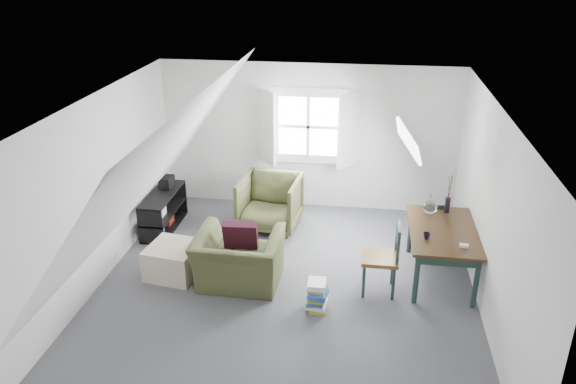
% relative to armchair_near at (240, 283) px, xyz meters
% --- Properties ---
extents(floor, '(5.50, 5.50, 0.00)m').
position_rel_armchair_near_xyz_m(floor, '(0.63, -0.09, 0.00)').
color(floor, '#49494D').
rests_on(floor, ground).
extents(ceiling, '(5.50, 5.50, 0.00)m').
position_rel_armchair_near_xyz_m(ceiling, '(0.63, -0.09, 2.50)').
color(ceiling, white).
rests_on(ceiling, wall_back).
extents(wall_back, '(5.00, 0.00, 5.00)m').
position_rel_armchair_near_xyz_m(wall_back, '(0.63, 2.66, 1.25)').
color(wall_back, silver).
rests_on(wall_back, ground).
extents(wall_front, '(5.00, 0.00, 5.00)m').
position_rel_armchair_near_xyz_m(wall_front, '(0.63, -2.84, 1.25)').
color(wall_front, silver).
rests_on(wall_front, ground).
extents(wall_left, '(0.00, 5.50, 5.50)m').
position_rel_armchair_near_xyz_m(wall_left, '(-1.87, -0.09, 1.25)').
color(wall_left, silver).
rests_on(wall_left, ground).
extents(wall_right, '(0.00, 5.50, 5.50)m').
position_rel_armchair_near_xyz_m(wall_right, '(3.13, -0.09, 1.25)').
color(wall_right, silver).
rests_on(wall_right, ground).
extents(slope_left, '(3.19, 5.50, 4.48)m').
position_rel_armchair_near_xyz_m(slope_left, '(-0.92, -0.09, 1.78)').
color(slope_left, white).
rests_on(slope_left, wall_left).
extents(slope_right, '(3.19, 5.50, 4.48)m').
position_rel_armchair_near_xyz_m(slope_right, '(2.18, -0.09, 1.78)').
color(slope_right, white).
rests_on(slope_right, wall_right).
extents(dormer_window, '(1.71, 0.35, 1.30)m').
position_rel_armchair_near_xyz_m(dormer_window, '(0.63, 2.58, 1.45)').
color(dormer_window, white).
rests_on(dormer_window, wall_back).
extents(skylight, '(0.35, 0.75, 0.47)m').
position_rel_armchair_near_xyz_m(skylight, '(2.18, 1.21, 1.75)').
color(skylight, white).
rests_on(skylight, slope_right).
extents(armchair_near, '(1.15, 1.01, 0.73)m').
position_rel_armchair_near_xyz_m(armchair_near, '(0.00, 0.00, 0.00)').
color(armchair_near, '#3E4225').
rests_on(armchair_near, floor).
extents(armchair_far, '(1.01, 1.03, 0.86)m').
position_rel_armchair_near_xyz_m(armchair_far, '(0.12, 1.72, 0.00)').
color(armchair_far, '#3E4225').
rests_on(armchair_far, floor).
extents(throw_pillow, '(0.47, 0.30, 0.47)m').
position_rel_armchair_near_xyz_m(throw_pillow, '(-0.00, 0.15, 0.64)').
color(throw_pillow, '#340E1D').
rests_on(throw_pillow, armchair_near).
extents(ottoman, '(0.75, 0.75, 0.44)m').
position_rel_armchair_near_xyz_m(ottoman, '(-0.95, 0.09, 0.22)').
color(ottoman, '#C0AC93').
rests_on(ottoman, floor).
extents(dining_table, '(0.89, 1.48, 0.74)m').
position_rel_armchair_near_xyz_m(dining_table, '(2.69, 0.53, 0.64)').
color(dining_table, '#311F11').
rests_on(dining_table, floor).
extents(demijohn, '(0.20, 0.20, 0.28)m').
position_rel_armchair_near_xyz_m(demijohn, '(2.54, 0.98, 0.86)').
color(demijohn, silver).
rests_on(demijohn, dining_table).
extents(vase_twigs, '(0.07, 0.08, 0.57)m').
position_rel_armchair_near_xyz_m(vase_twigs, '(2.79, 1.08, 0.87)').
color(vase_twigs, black).
rests_on(vase_twigs, dining_table).
extents(cup, '(0.09, 0.09, 0.08)m').
position_rel_armchair_near_xyz_m(cup, '(2.44, 0.23, 0.74)').
color(cup, black).
rests_on(cup, dining_table).
extents(paper_box, '(0.11, 0.08, 0.04)m').
position_rel_armchair_near_xyz_m(paper_box, '(2.89, 0.08, 0.76)').
color(paper_box, white).
rests_on(paper_box, dining_table).
extents(dining_chair_far, '(0.38, 0.38, 0.81)m').
position_rel_armchair_near_xyz_m(dining_chair_far, '(2.67, 1.32, 0.42)').
color(dining_chair_far, brown).
rests_on(dining_chair_far, floor).
extents(dining_chair_near, '(0.47, 0.47, 0.99)m').
position_rel_armchair_near_xyz_m(dining_chair_near, '(1.90, 0.08, 0.52)').
color(dining_chair_near, brown).
rests_on(dining_chair_near, floor).
extents(media_shelf, '(0.39, 1.18, 0.61)m').
position_rel_armchair_near_xyz_m(media_shelf, '(-1.57, 1.39, 0.27)').
color(media_shelf, black).
rests_on(media_shelf, floor).
extents(electronics_box, '(0.20, 0.27, 0.21)m').
position_rel_armchair_near_xyz_m(electronics_box, '(-1.57, 1.68, 0.69)').
color(electronics_box, black).
rests_on(electronics_box, media_shelf).
extents(magazine_stack, '(0.29, 0.34, 0.39)m').
position_rel_armchair_near_xyz_m(magazine_stack, '(1.10, -0.45, 0.19)').
color(magazine_stack, '#B29933').
rests_on(magazine_stack, floor).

